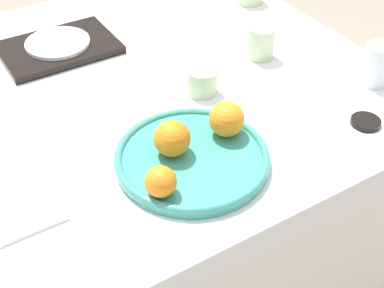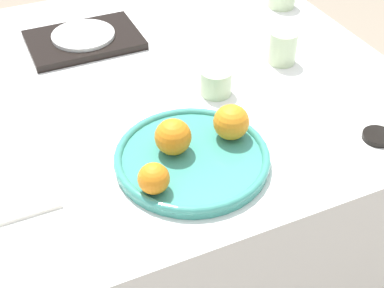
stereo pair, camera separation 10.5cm
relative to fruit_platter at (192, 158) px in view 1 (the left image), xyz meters
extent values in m
plane|color=gray|center=(0.08, 0.33, -0.74)|extent=(12.00, 12.00, 0.00)
cube|color=white|center=(0.08, 0.33, -0.38)|extent=(1.11, 1.10, 0.73)
cylinder|color=teal|center=(0.00, 0.00, 0.00)|extent=(0.31, 0.31, 0.02)
torus|color=teal|center=(0.00, 0.00, 0.00)|extent=(0.32, 0.32, 0.02)
sphere|color=orange|center=(-0.03, 0.03, 0.04)|extent=(0.07, 0.07, 0.07)
sphere|color=orange|center=(-0.10, -0.06, 0.03)|extent=(0.06, 0.06, 0.06)
sphere|color=orange|center=(0.10, 0.02, 0.04)|extent=(0.08, 0.08, 0.08)
cylinder|color=silver|center=(0.54, 0.02, 0.04)|extent=(0.07, 0.07, 0.10)
cube|color=black|center=(-0.07, 0.57, 0.00)|extent=(0.30, 0.21, 0.02)
cylinder|color=silver|center=(-0.07, 0.57, 0.01)|extent=(0.17, 0.17, 0.01)
cylinder|color=#B7CC9E|center=(0.15, 0.21, 0.02)|extent=(0.08, 0.08, 0.06)
cylinder|color=#B7CC9E|center=(0.37, 0.27, 0.03)|extent=(0.07, 0.07, 0.08)
cube|color=silver|center=(-0.34, 0.05, -0.01)|extent=(0.14, 0.13, 0.01)
cylinder|color=black|center=(0.40, -0.09, -0.01)|extent=(0.07, 0.07, 0.01)
camera|label=1|loc=(-0.42, -0.69, 0.71)|focal=50.00mm
camera|label=2|loc=(-0.33, -0.74, 0.71)|focal=50.00mm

